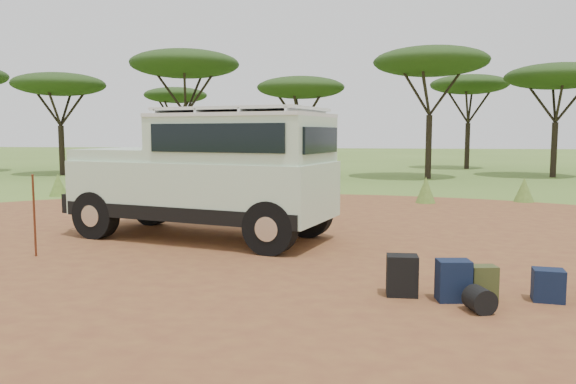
# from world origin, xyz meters

# --- Properties ---
(ground) EXTENTS (140.00, 140.00, 0.00)m
(ground) POSITION_xyz_m (0.00, 0.00, 0.00)
(ground) COLOR #507027
(ground) RESTS_ON ground
(dirt_clearing) EXTENTS (23.00, 23.00, 0.01)m
(dirt_clearing) POSITION_xyz_m (0.00, 0.00, 0.00)
(dirt_clearing) COLOR brown
(dirt_clearing) RESTS_ON ground
(grass_fringe) EXTENTS (36.60, 1.60, 0.90)m
(grass_fringe) POSITION_xyz_m (0.12, 8.67, 0.40)
(grass_fringe) COLOR #507027
(grass_fringe) RESTS_ON ground
(acacia_treeline) EXTENTS (46.70, 13.20, 6.26)m
(acacia_treeline) POSITION_xyz_m (0.75, 19.81, 4.87)
(acacia_treeline) COLOR black
(acacia_treeline) RESTS_ON ground
(safari_vehicle) EXTENTS (5.61, 3.37, 2.57)m
(safari_vehicle) POSITION_xyz_m (-1.81, 1.95, 1.24)
(safari_vehicle) COLOR beige
(safari_vehicle) RESTS_ON ground
(walking_staff) EXTENTS (0.24, 0.34, 1.44)m
(walking_staff) POSITION_xyz_m (-4.21, -0.24, 0.72)
(walking_staff) COLOR brown
(walking_staff) RESTS_ON ground
(backpack_black) EXTENTS (0.40, 0.30, 0.54)m
(backpack_black) POSITION_xyz_m (1.75, -1.57, 0.27)
(backpack_black) COLOR black
(backpack_black) RESTS_ON ground
(backpack_navy) EXTENTS (0.44, 0.34, 0.53)m
(backpack_navy) POSITION_xyz_m (2.37, -1.71, 0.26)
(backpack_navy) COLOR #101833
(backpack_navy) RESTS_ON ground
(backpack_olive) EXTENTS (0.36, 0.29, 0.45)m
(backpack_olive) POSITION_xyz_m (2.75, -1.62, 0.22)
(backpack_olive) COLOR #3E4520
(backpack_olive) RESTS_ON ground
(duffel_navy) EXTENTS (0.40, 0.32, 0.41)m
(duffel_navy) POSITION_xyz_m (3.54, -1.56, 0.21)
(duffel_navy) COLOR #101833
(duffel_navy) RESTS_ON ground
(stuff_sack) EXTENTS (0.39, 0.39, 0.31)m
(stuff_sack) POSITION_xyz_m (2.61, -2.13, 0.15)
(stuff_sack) COLOR black
(stuff_sack) RESTS_ON ground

